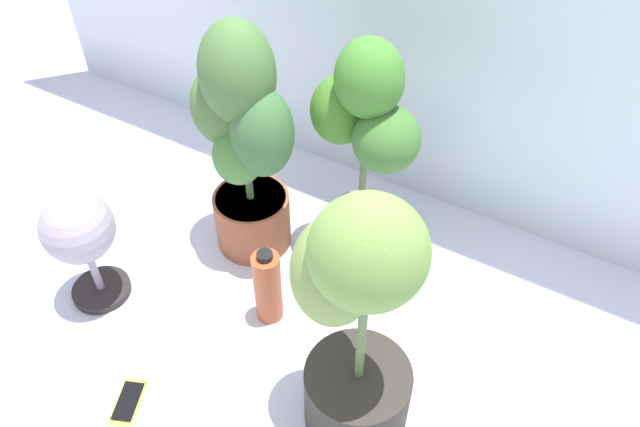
{
  "coord_description": "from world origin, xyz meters",
  "views": [
    {
      "loc": [
        0.61,
        -0.8,
        1.55
      ],
      "look_at": [
        -0.0,
        0.26,
        0.35
      ],
      "focal_mm": 34.68,
      "sensor_mm": 36.0,
      "label": 1
    }
  ],
  "objects_px": {
    "cell_phone": "(128,402)",
    "floor_fan": "(80,234)",
    "potted_plant_back_left": "(243,136)",
    "potted_plant_front_right": "(354,321)",
    "nutrient_bottle": "(268,287)",
    "potted_plant_back_center": "(364,140)"
  },
  "relations": [
    {
      "from": "potted_plant_back_left",
      "to": "potted_plant_back_center",
      "type": "height_order",
      "value": "potted_plant_back_left"
    },
    {
      "from": "floor_fan",
      "to": "nutrient_bottle",
      "type": "relative_size",
      "value": 1.44
    },
    {
      "from": "floor_fan",
      "to": "nutrient_bottle",
      "type": "bearing_deg",
      "value": -1.19
    },
    {
      "from": "potted_plant_back_left",
      "to": "floor_fan",
      "type": "xyz_separation_m",
      "value": [
        -0.29,
        -0.43,
        -0.18
      ]
    },
    {
      "from": "floor_fan",
      "to": "nutrient_bottle",
      "type": "distance_m",
      "value": 0.56
    },
    {
      "from": "potted_plant_back_center",
      "to": "cell_phone",
      "type": "relative_size",
      "value": 4.89
    },
    {
      "from": "potted_plant_back_center",
      "to": "floor_fan",
      "type": "height_order",
      "value": "potted_plant_back_center"
    },
    {
      "from": "potted_plant_front_right",
      "to": "floor_fan",
      "type": "relative_size",
      "value": 1.98
    },
    {
      "from": "potted_plant_back_center",
      "to": "nutrient_bottle",
      "type": "relative_size",
      "value": 2.82
    },
    {
      "from": "cell_phone",
      "to": "floor_fan",
      "type": "relative_size",
      "value": 0.4
    },
    {
      "from": "potted_plant_back_center",
      "to": "cell_phone",
      "type": "xyz_separation_m",
      "value": [
        -0.28,
        -0.82,
        -0.46
      ]
    },
    {
      "from": "cell_phone",
      "to": "potted_plant_back_center",
      "type": "bearing_deg",
      "value": -131.42
    },
    {
      "from": "floor_fan",
      "to": "potted_plant_back_left",
      "type": "bearing_deg",
      "value": 33.62
    },
    {
      "from": "cell_phone",
      "to": "floor_fan",
      "type": "bearing_deg",
      "value": -59.04
    },
    {
      "from": "potted_plant_front_right",
      "to": "potted_plant_back_left",
      "type": "bearing_deg",
      "value": 145.5
    },
    {
      "from": "potted_plant_back_left",
      "to": "cell_phone",
      "type": "height_order",
      "value": "potted_plant_back_left"
    },
    {
      "from": "potted_plant_back_left",
      "to": "cell_phone",
      "type": "distance_m",
      "value": 0.81
    },
    {
      "from": "cell_phone",
      "to": "nutrient_bottle",
      "type": "bearing_deg",
      "value": -133.79
    },
    {
      "from": "nutrient_bottle",
      "to": "potted_plant_back_center",
      "type": "bearing_deg",
      "value": 74.09
    },
    {
      "from": "nutrient_bottle",
      "to": "potted_plant_front_right",
      "type": "bearing_deg",
      "value": -24.36
    },
    {
      "from": "potted_plant_front_right",
      "to": "nutrient_bottle",
      "type": "bearing_deg",
      "value": 155.64
    },
    {
      "from": "cell_phone",
      "to": "potted_plant_front_right",
      "type": "bearing_deg",
      "value": -174.87
    }
  ]
}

